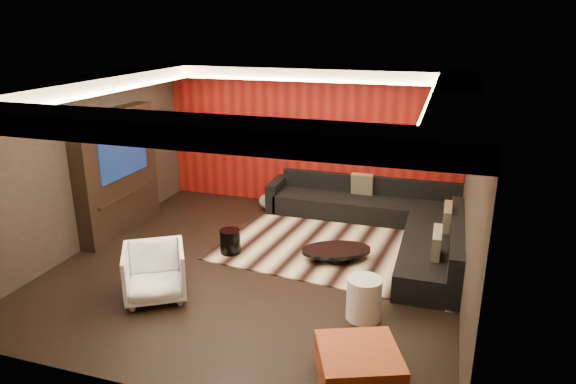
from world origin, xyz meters
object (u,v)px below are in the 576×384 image
(white_side_table, at_px, (364,299))
(armchair, at_px, (155,273))
(coffee_table, at_px, (336,254))
(sectional_sofa, at_px, (387,220))
(orange_ottoman, at_px, (359,365))
(drum_stool, at_px, (230,241))

(white_side_table, bearing_deg, armchair, -172.93)
(coffee_table, bearing_deg, sectional_sofa, 64.95)
(armchair, distance_m, sectional_sofa, 4.19)
(white_side_table, relative_size, orange_ottoman, 0.67)
(white_side_table, bearing_deg, sectional_sofa, 91.61)
(drum_stool, distance_m, white_side_table, 2.70)
(drum_stool, bearing_deg, sectional_sofa, 34.45)
(drum_stool, bearing_deg, white_side_table, -27.46)
(sectional_sofa, bearing_deg, drum_stool, -145.55)
(coffee_table, bearing_deg, orange_ottoman, -72.76)
(drum_stool, xyz_separation_m, armchair, (-0.41, -1.59, 0.16))
(coffee_table, xyz_separation_m, drum_stool, (-1.70, -0.27, 0.10))
(white_side_table, relative_size, armchair, 0.68)
(drum_stool, bearing_deg, orange_ottoman, -43.99)
(white_side_table, bearing_deg, orange_ottoman, -82.74)
(orange_ottoman, distance_m, armchair, 3.09)
(white_side_table, xyz_separation_m, armchair, (-2.80, -0.35, 0.10))
(armchair, xyz_separation_m, sectional_sofa, (2.73, 3.19, -0.11))
(coffee_table, relative_size, orange_ottoman, 1.33)
(drum_stool, xyz_separation_m, white_side_table, (2.40, -1.25, 0.06))
(orange_ottoman, bearing_deg, white_side_table, 97.26)
(orange_ottoman, bearing_deg, sectional_sofa, 93.31)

